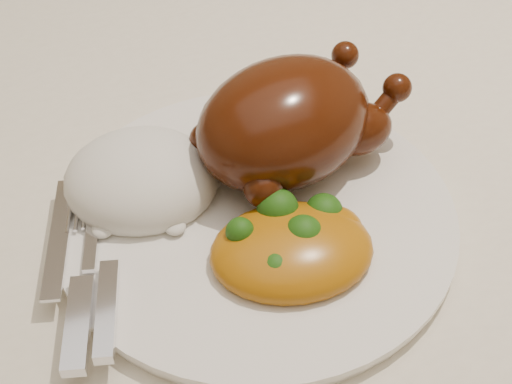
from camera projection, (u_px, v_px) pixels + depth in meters
name	position (u px, v px, depth m)	size (l,w,h in m)	color
dining_table	(307.00, 137.00, 0.81)	(1.60, 0.90, 0.76)	brown
tablecloth	(311.00, 83.00, 0.76)	(1.73, 1.03, 0.18)	white
dinner_plate	(256.00, 216.00, 0.56)	(0.31, 0.31, 0.01)	white
roast_chicken	(288.00, 121.00, 0.57)	(0.20, 0.16, 0.10)	#491807
rice_mound	(142.00, 180.00, 0.57)	(0.15, 0.14, 0.06)	white
mac_and_cheese	(295.00, 245.00, 0.52)	(0.13, 0.11, 0.05)	#B06A0B
cutlery	(85.00, 288.00, 0.50)	(0.06, 0.19, 0.01)	silver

